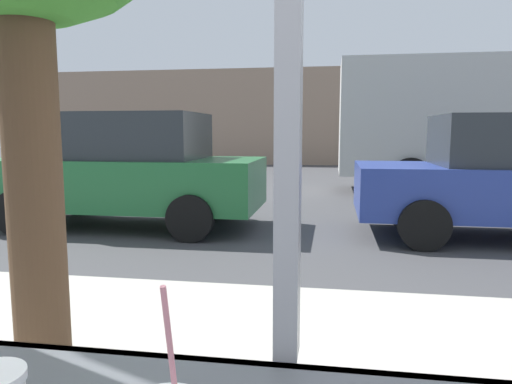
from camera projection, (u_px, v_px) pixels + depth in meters
The scene contains 5 objects.
ground_plane at pixel (326, 210), 8.88m from camera, with size 60.00×60.00×0.00m, color #424244.
sidewalk_strip at pixel (312, 384), 2.61m from camera, with size 16.00×2.80×0.15m, color #B2ADA3.
building_facade_far at pixel (331, 117), 21.06m from camera, with size 28.00×1.20×4.27m, color gray.
parked_car_green at pixel (128, 170), 7.26m from camera, with size 4.13×1.92×1.75m.
box_truck at pixel (472, 122), 11.17m from camera, with size 6.57×2.44×3.14m.
Camera 1 is at (0.09, -0.87, 1.46)m, focal length 33.06 mm.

